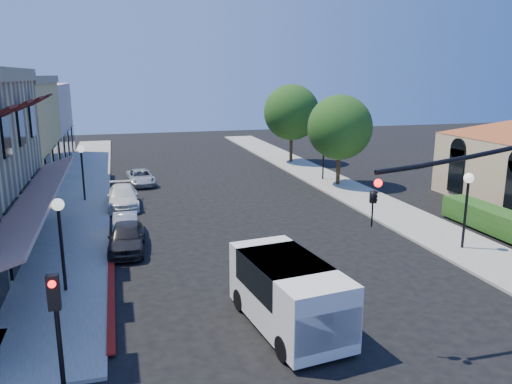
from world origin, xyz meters
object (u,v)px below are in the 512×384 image
object	(u,v)px
lamppost_right_near	(468,192)
white_van	(289,291)
lamppost_right_far	(324,144)
street_tree_a	(340,127)
lamppost_left_near	(59,221)
parked_car_b	(126,226)
lamppost_left_far	(82,159)
parked_car_d	(141,177)
secondary_signal	(56,314)
parked_car_a	(127,237)
street_tree_b	(292,112)
parked_car_c	(123,197)

from	to	relation	value
lamppost_right_near	white_van	world-z (taller)	lamppost_right_near
lamppost_right_far	white_van	distance (m)	22.98
street_tree_a	lamppost_left_near	size ratio (longest dim) A/B	1.82
lamppost_right_near	parked_car_b	bearing A→B (deg)	157.19
lamppost_left_far	white_van	xyz separation A→B (m)	(7.00, -18.63, -1.48)
lamppost_left_far	parked_car_d	distance (m)	5.99
lamppost_left_near	lamppost_left_far	world-z (taller)	same
lamppost_left_far	lamppost_left_near	bearing A→B (deg)	-90.00
secondary_signal	lamppost_right_far	world-z (taller)	lamppost_right_far
parked_car_d	white_van	bearing A→B (deg)	-86.64
lamppost_right_far	parked_car_a	world-z (taller)	lamppost_right_far
lamppost_left_far	white_van	bearing A→B (deg)	-69.42
lamppost_left_near	lamppost_right_far	world-z (taller)	same
street_tree_b	parked_car_b	world-z (taller)	street_tree_b
white_van	street_tree_b	bearing A→B (deg)	70.21
lamppost_right_far	white_van	size ratio (longest dim) A/B	0.70
street_tree_b	lamppost_right_near	distance (m)	24.07
lamppost_right_near	secondary_signal	bearing A→B (deg)	-158.22
white_van	parked_car_d	bearing A→B (deg)	98.29
lamppost_right_far	parked_car_d	xyz separation A→B (m)	(-13.33, 2.20, -2.19)
lamppost_right_far	lamppost_left_far	bearing A→B (deg)	-173.29
street_tree_b	parked_car_d	world-z (taller)	street_tree_b
white_van	street_tree_a	bearing A→B (deg)	61.06
lamppost_left_near	lamppost_right_far	distance (m)	23.35
secondary_signal	street_tree_b	bearing A→B (deg)	61.23
street_tree_b	lamppost_right_far	size ratio (longest dim) A/B	1.97
parked_car_b	parked_car_d	size ratio (longest dim) A/B	0.86
parked_car_a	parked_car_d	size ratio (longest dim) A/B	0.98
lamppost_left_near	parked_car_d	xyz separation A→B (m)	(3.67, 18.20, -2.19)
white_van	lamppost_left_near	bearing A→B (deg)	146.49
white_van	lamppost_right_far	bearing A→B (deg)	64.13
lamppost_right_far	parked_car_a	distance (m)	19.09
white_van	parked_car_b	bearing A→B (deg)	113.47
street_tree_a	street_tree_b	world-z (taller)	street_tree_b
street_tree_a	parked_car_c	bearing A→B (deg)	-172.41
lamppost_right_near	parked_car_b	xyz separation A→B (m)	(-14.70, 6.18, -2.18)
lamppost_right_far	parked_car_d	world-z (taller)	lamppost_right_far
parked_car_a	parked_car_b	distance (m)	2.18
street_tree_a	parked_car_c	world-z (taller)	street_tree_a
lamppost_right_near	lamppost_right_far	world-z (taller)	same
lamppost_left_far	parked_car_d	bearing A→B (deg)	48.85
street_tree_b	lamppost_left_far	bearing A→B (deg)	-149.97
lamppost_right_far	parked_car_a	xyz separation A→B (m)	(-14.70, -12.00, -2.08)
street_tree_a	street_tree_b	bearing A→B (deg)	90.00
street_tree_a	parked_car_b	bearing A→B (deg)	-152.47
parked_car_c	parked_car_d	world-z (taller)	parked_car_c
lamppost_left_far	parked_car_b	distance (m)	8.44
street_tree_b	parked_car_a	bearing A→B (deg)	-126.87
secondary_signal	lamppost_right_far	distance (m)	27.98
lamppost_left_near	lamppost_right_far	xyz separation A→B (m)	(17.00, 16.00, 0.00)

